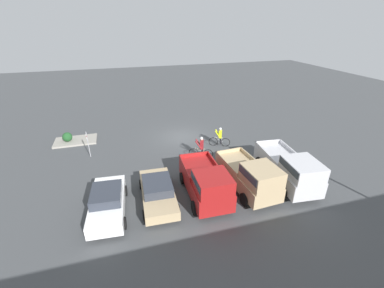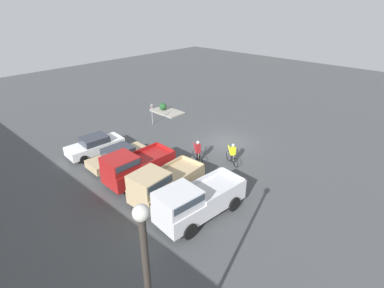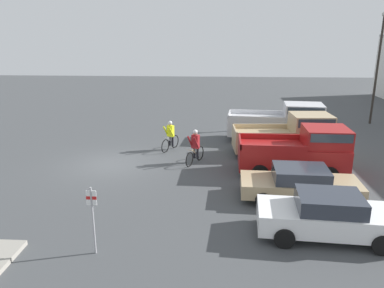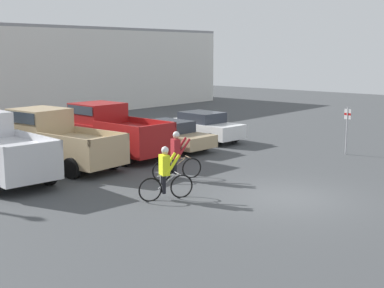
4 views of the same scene
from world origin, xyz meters
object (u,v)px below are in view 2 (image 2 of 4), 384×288
at_px(pickup_truck_2, 135,166).
at_px(sedan_0, 119,156).
at_px(fire_lane_sign, 152,112).
at_px(shrub, 163,107).
at_px(cyclist_0, 198,151).
at_px(cyclist_1, 233,154).
at_px(pickup_truck_0, 195,201).
at_px(sedan_1, 95,145).
at_px(pickup_truck_1, 162,183).

distance_m(pickup_truck_2, sedan_0, 2.89).
bearing_deg(fire_lane_sign, shrub, -58.13).
distance_m(cyclist_0, cyclist_1, 2.61).
xyz_separation_m(pickup_truck_0, pickup_truck_2, (5.57, -0.11, -0.06)).
bearing_deg(fire_lane_sign, sedan_1, 101.07).
height_order(pickup_truck_0, fire_lane_sign, pickup_truck_0).
xyz_separation_m(sedan_0, fire_lane_sign, (4.20, -6.85, 0.62)).
bearing_deg(shrub, pickup_truck_2, 130.10).
bearing_deg(shrub, pickup_truck_0, 143.47).
relative_size(pickup_truck_1, shrub, 6.42).
xyz_separation_m(pickup_truck_1, sedan_0, (5.63, -0.70, -0.48)).
xyz_separation_m(cyclist_1, fire_lane_sign, (10.42, -1.04, 0.47)).
relative_size(pickup_truck_2, cyclist_1, 2.89).
xyz_separation_m(pickup_truck_0, shrub, (14.56, -10.78, -0.66)).
relative_size(cyclist_1, fire_lane_sign, 0.80).
bearing_deg(pickup_truck_0, sedan_0, -4.81).
relative_size(pickup_truck_1, sedan_1, 1.14).
bearing_deg(cyclist_0, pickup_truck_1, 107.05).
xyz_separation_m(cyclist_0, cyclist_1, (-2.14, -1.50, -0.04)).
xyz_separation_m(pickup_truck_0, pickup_truck_1, (2.73, -0.00, -0.06)).
xyz_separation_m(cyclist_0, shrub, (10.30, -5.77, -0.31)).
bearing_deg(pickup_truck_2, pickup_truck_1, 177.93).
distance_m(pickup_truck_1, pickup_truck_2, 2.84).
relative_size(pickup_truck_0, cyclist_1, 3.36).
relative_size(pickup_truck_1, pickup_truck_2, 1.05).
bearing_deg(cyclist_1, cyclist_0, 35.09).
height_order(cyclist_0, shrub, cyclist_0).
bearing_deg(sedan_1, cyclist_1, -145.98).
height_order(pickup_truck_1, sedan_0, pickup_truck_1).
relative_size(pickup_truck_2, sedan_0, 1.05).
height_order(sedan_1, fire_lane_sign, fire_lane_sign).
distance_m(pickup_truck_0, pickup_truck_1, 2.73).
bearing_deg(fire_lane_sign, sedan_0, 121.48).
bearing_deg(fire_lane_sign, pickup_truck_2, 133.16).
xyz_separation_m(pickup_truck_2, cyclist_1, (-3.44, -6.41, -0.33)).
height_order(fire_lane_sign, shrub, fire_lane_sign).
distance_m(pickup_truck_2, fire_lane_sign, 10.21).
relative_size(cyclist_0, cyclist_1, 1.04).
xyz_separation_m(pickup_truck_0, sedan_0, (8.36, -0.70, -0.54)).
height_order(pickup_truck_0, shrub, pickup_truck_0).
height_order(sedan_0, fire_lane_sign, fire_lane_sign).
relative_size(sedan_0, cyclist_0, 2.65).
bearing_deg(pickup_truck_1, pickup_truck_2, -2.07).
bearing_deg(pickup_truck_1, sedan_1, -2.84).
bearing_deg(sedan_1, fire_lane_sign, -78.93).
bearing_deg(cyclist_0, pickup_truck_0, 130.36).
distance_m(pickup_truck_0, cyclist_0, 6.59).
bearing_deg(sedan_0, sedan_1, 5.73).
distance_m(pickup_truck_1, fire_lane_sign, 12.39).
height_order(pickup_truck_2, fire_lane_sign, pickup_truck_2).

